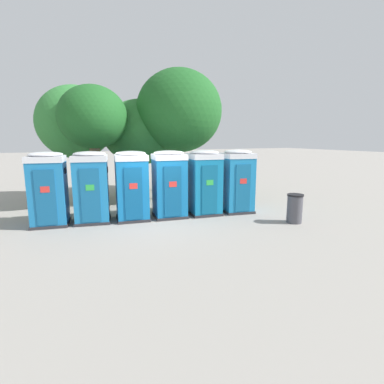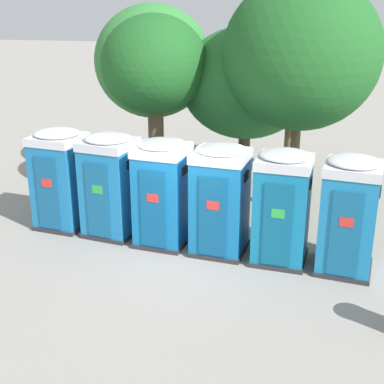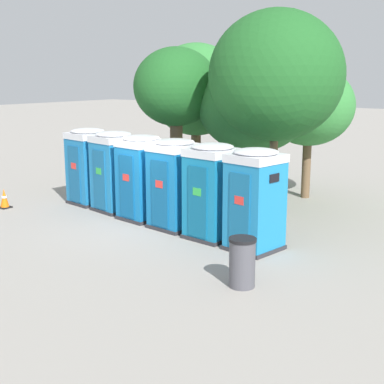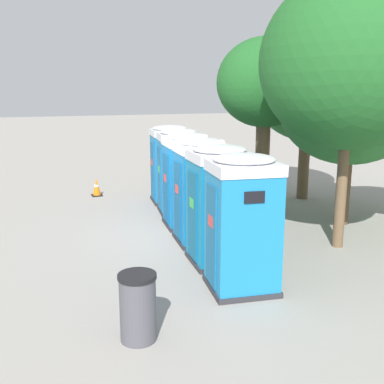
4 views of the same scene
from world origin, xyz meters
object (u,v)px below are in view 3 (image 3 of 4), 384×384
Objects in this scene: portapotty_5 at (255,199)px; street_tree_4 at (276,76)px; portapotty_1 at (114,171)px; portapotty_2 at (141,177)px; street_tree_3 at (196,90)px; street_tree_1 at (176,88)px; trash_can at (242,262)px; traffic_cone at (4,199)px; portapotty_3 at (175,183)px; portapotty_0 at (89,166)px; portapotty_4 at (212,191)px; street_tree_0 at (254,105)px; street_tree_2 at (309,106)px.

street_tree_4 reaches higher than portapotty_5.
portapotty_1 is 1.00× the size of portapotty_2.
street_tree_4 is (4.36, 2.41, 2.95)m from portapotty_1.
street_tree_1 is at bearing -73.60° from street_tree_3.
trash_can is 9.78m from traffic_cone.
street_tree_1 reaches higher than portapotty_3.
portapotty_2 is 1.41m from portapotty_3.
portapotty_0 is 1.00× the size of portapotty_3.
street_tree_1 is 3.91m from street_tree_4.
traffic_cone is at bearing -128.69° from street_tree_1.
street_tree_4 is (-1.21, 3.25, 2.95)m from portapotty_5.
portapotty_3 is at bearing -60.28° from street_tree_3.
portapotty_2 is 2.81m from portapotty_4.
street_tree_1 reaches higher than portapotty_0.
portapotty_5 is 2.57m from trash_can.
street_tree_1 is at bearing 79.61° from portapotty_1.
street_tree_4 is 9.50m from traffic_cone.
street_tree_0 is 3.11m from street_tree_3.
trash_can is at bearing -28.49° from portapotty_2.
portapotty_3 is 0.49× the size of street_tree_1.
portapotty_1 is 3.97× the size of traffic_cone.
portapotty_3 is 1.00× the size of portapotty_5.
street_tree_1 is 0.85× the size of street_tree_4.
street_tree_1 is (0.48, 2.60, 2.53)m from portapotty_1.
portapotty_5 is at bearing -43.79° from street_tree_3.
traffic_cone is at bearing -129.46° from portapotty_0.
portapotty_5 is 0.47× the size of street_tree_3.
portapotty_0 is at bearing -139.96° from street_tree_0.
portapotty_5 is 3.97× the size of traffic_cone.
portapotty_0 reaches higher than traffic_cone.
portapotty_5 is 0.52× the size of street_tree_0.
street_tree_2 is (-1.41, 6.16, 1.92)m from portapotty_5.
portapotty_5 is at bearing 113.97° from trash_can.
street_tree_0 is (1.48, 4.06, 1.98)m from portapotty_2.
portapotty_2 is 3.97× the size of traffic_cone.
street_tree_0 is (4.26, 3.58, 1.98)m from portapotty_0.
street_tree_1 is (-2.30, 3.06, 2.53)m from portapotty_3.
street_tree_2 is at bearing 102.90° from portapotty_5.
portapotty_1 is 1.00× the size of portapotty_5.
portapotty_1 and portapotty_2 have the same top height.
street_tree_0 is 0.93× the size of street_tree_1.
street_tree_4 reaches higher than traffic_cone.
portapotty_2 is 1.00× the size of portapotty_4.
portapotty_5 is 0.41× the size of street_tree_4.
street_tree_4 is at bearing 42.06° from portapotty_2.
street_tree_3 is at bearing 164.79° from street_tree_0.
portapotty_2 is 0.55× the size of street_tree_2.
portapotty_0 is at bearing 50.54° from traffic_cone.
portapotty_0 is 3.95m from street_tree_1.
portapotty_4 is 4.25m from street_tree_4.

